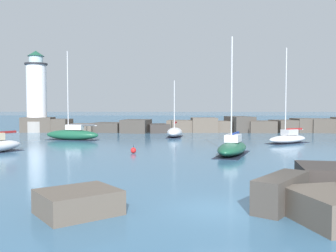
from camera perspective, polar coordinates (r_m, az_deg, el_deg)
name	(u,v)px	position (r m, az deg, el deg)	size (l,w,h in m)	color
ground_plane	(223,209)	(15.78, 8.41, -12.44)	(600.00, 600.00, 0.00)	#3D6B8E
open_sea_beyond	(182,120)	(121.62, 2.16, 0.97)	(400.00, 116.00, 0.01)	#2D5B7F
breakwater_jetty	(217,126)	(62.05, 7.53, 0.03)	(59.67, 7.65, 2.57)	#4C443D
lighthouse	(37,97)	(65.64, -19.39, 4.18)	(4.30, 4.30, 13.38)	gray
foreground_rocks	(321,194)	(16.63, 22.31, -9.59)	(16.72, 8.44, 1.45)	#423D38
sailboat_moored_0	(288,138)	(45.10, 17.80, -1.75)	(5.99, 5.14, 10.84)	white
sailboat_moored_1	(175,132)	(51.79, 1.01, -0.94)	(2.57, 6.02, 7.77)	silver
sailboat_moored_3	(232,147)	(33.10, 9.78, -3.20)	(4.31, 7.33, 10.11)	#195138
sailboat_moored_4	(72,134)	(48.50, -14.35, -1.19)	(7.21, 3.06, 11.13)	#195138
mooring_buoy_orange_near	(133,150)	(33.91, -5.30, -3.71)	(0.51, 0.51, 0.71)	red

